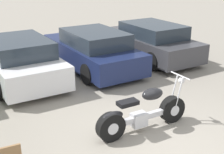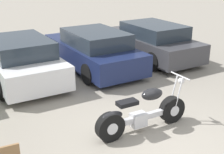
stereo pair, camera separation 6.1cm
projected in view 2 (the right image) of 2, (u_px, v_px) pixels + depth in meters
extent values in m
plane|color=gray|center=(155.00, 140.00, 6.53)|extent=(60.00, 60.00, 0.00)
cylinder|color=black|center=(172.00, 109.00, 7.20)|extent=(0.62, 0.21, 0.62)
cylinder|color=silver|center=(172.00, 109.00, 7.20)|extent=(0.25, 0.22, 0.25)
cylinder|color=black|center=(110.00, 127.00, 6.43)|extent=(0.62, 0.21, 0.62)
cylinder|color=silver|center=(110.00, 127.00, 6.43)|extent=(0.25, 0.22, 0.25)
cube|color=silver|center=(143.00, 117.00, 6.81)|extent=(1.26, 0.13, 0.12)
cube|color=silver|center=(138.00, 120.00, 6.76)|extent=(0.34, 0.24, 0.30)
ellipsoid|color=black|center=(152.00, 94.00, 6.74)|extent=(0.52, 0.30, 0.25)
cube|color=black|center=(127.00, 103.00, 6.46)|extent=(0.44, 0.25, 0.09)
ellipsoid|color=black|center=(112.00, 116.00, 6.37)|extent=(0.48, 0.21, 0.20)
cylinder|color=silver|center=(179.00, 94.00, 7.03)|extent=(0.22, 0.04, 0.80)
cylinder|color=silver|center=(173.00, 92.00, 7.17)|extent=(0.22, 0.04, 0.80)
cylinder|color=silver|center=(180.00, 76.00, 7.01)|extent=(0.04, 0.62, 0.03)
sphere|color=silver|center=(181.00, 81.00, 7.07)|extent=(0.15, 0.15, 0.15)
cylinder|color=silver|center=(126.00, 123.00, 6.80)|extent=(1.25, 0.10, 0.08)
cube|color=white|center=(19.00, 63.00, 9.86)|extent=(1.84, 4.47, 0.69)
cube|color=#28333D|center=(20.00, 46.00, 9.44)|extent=(1.62, 2.32, 0.49)
cylinder|color=black|center=(33.00, 54.00, 11.45)|extent=(0.20, 0.65, 0.65)
cylinder|color=black|center=(2.00, 88.00, 8.39)|extent=(0.20, 0.65, 0.65)
cylinder|color=black|center=(62.00, 76.00, 9.22)|extent=(0.20, 0.65, 0.65)
cube|color=#19234C|center=(92.00, 53.00, 10.88)|extent=(1.84, 4.47, 0.69)
cube|color=#28333D|center=(96.00, 38.00, 10.46)|extent=(1.62, 2.32, 0.49)
cylinder|color=black|center=(55.00, 53.00, 11.65)|extent=(0.20, 0.65, 0.65)
cylinder|color=black|center=(96.00, 47.00, 12.48)|extent=(0.20, 0.65, 0.65)
cylinder|color=black|center=(88.00, 74.00, 9.42)|extent=(0.20, 0.65, 0.65)
cylinder|color=black|center=(135.00, 65.00, 10.25)|extent=(0.20, 0.65, 0.65)
cube|color=#3D3D42|center=(149.00, 44.00, 12.09)|extent=(1.84, 4.47, 0.69)
cube|color=#28333D|center=(154.00, 30.00, 11.67)|extent=(1.62, 2.32, 0.49)
cylinder|color=black|center=(112.00, 44.00, 12.86)|extent=(0.20, 0.65, 0.65)
cylinder|color=black|center=(146.00, 39.00, 13.69)|extent=(0.20, 0.65, 0.65)
cylinder|color=black|center=(153.00, 61.00, 10.63)|extent=(0.20, 0.65, 0.65)
cylinder|color=black|center=(191.00, 54.00, 11.45)|extent=(0.20, 0.65, 0.65)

